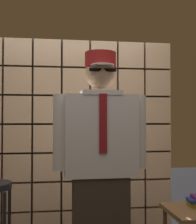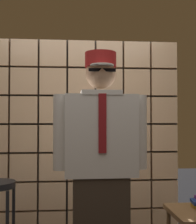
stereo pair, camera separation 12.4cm
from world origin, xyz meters
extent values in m
cube|color=#E0B78C|center=(-0.31, 1.37, 0.15)|extent=(0.29, 0.08, 0.29)
cube|color=#E0B78C|center=(0.00, 1.37, 0.15)|extent=(0.29, 0.08, 0.29)
cube|color=#E0B78C|center=(0.31, 1.37, 0.15)|extent=(0.29, 0.08, 0.29)
cube|color=#E0B78C|center=(0.62, 1.37, 0.15)|extent=(0.29, 0.08, 0.29)
cube|color=#E0B78C|center=(0.93, 1.37, 0.15)|extent=(0.29, 0.08, 0.29)
cube|color=#E0B78C|center=(-0.62, 1.37, 0.46)|extent=(0.29, 0.08, 0.29)
cube|color=#E0B78C|center=(-0.31, 1.37, 0.46)|extent=(0.29, 0.08, 0.29)
cube|color=#E0B78C|center=(0.00, 1.37, 0.46)|extent=(0.29, 0.08, 0.29)
cube|color=#E0B78C|center=(0.31, 1.37, 0.46)|extent=(0.29, 0.08, 0.29)
cube|color=#E0B78C|center=(0.62, 1.37, 0.46)|extent=(0.29, 0.08, 0.29)
cube|color=#E0B78C|center=(0.93, 1.37, 0.46)|extent=(0.29, 0.08, 0.29)
cube|color=#E0B78C|center=(-0.62, 1.37, 0.77)|extent=(0.29, 0.08, 0.29)
cube|color=#E0B78C|center=(-0.31, 1.37, 0.77)|extent=(0.29, 0.08, 0.29)
cube|color=#E0B78C|center=(0.00, 1.37, 0.77)|extent=(0.29, 0.08, 0.29)
cube|color=#E0B78C|center=(0.31, 1.37, 0.77)|extent=(0.29, 0.08, 0.29)
cube|color=#E0B78C|center=(0.62, 1.37, 0.77)|extent=(0.29, 0.08, 0.29)
cube|color=#E0B78C|center=(0.93, 1.37, 0.77)|extent=(0.29, 0.08, 0.29)
cube|color=#E0B78C|center=(-0.62, 1.37, 1.08)|extent=(0.29, 0.08, 0.29)
cube|color=#E0B78C|center=(-0.31, 1.37, 1.08)|extent=(0.29, 0.08, 0.29)
cube|color=#E0B78C|center=(0.00, 1.37, 1.08)|extent=(0.29, 0.08, 0.29)
cube|color=#E0B78C|center=(0.31, 1.37, 1.08)|extent=(0.29, 0.08, 0.29)
cube|color=#E0B78C|center=(0.62, 1.37, 1.08)|extent=(0.29, 0.08, 0.29)
cube|color=#E0B78C|center=(0.93, 1.37, 1.08)|extent=(0.29, 0.08, 0.29)
cube|color=#E0B78C|center=(-0.62, 1.37, 1.39)|extent=(0.29, 0.08, 0.29)
cube|color=#E0B78C|center=(-0.31, 1.37, 1.39)|extent=(0.29, 0.08, 0.29)
cube|color=#E0B78C|center=(0.00, 1.37, 1.39)|extent=(0.29, 0.08, 0.29)
cube|color=#E0B78C|center=(0.31, 1.37, 1.39)|extent=(0.29, 0.08, 0.29)
cube|color=#E0B78C|center=(0.62, 1.37, 1.39)|extent=(0.29, 0.08, 0.29)
cube|color=#E0B78C|center=(0.93, 1.37, 1.39)|extent=(0.29, 0.08, 0.29)
cube|color=#E0B78C|center=(-0.62, 1.37, 1.70)|extent=(0.29, 0.08, 0.29)
cube|color=#E0B78C|center=(-0.31, 1.37, 1.70)|extent=(0.29, 0.08, 0.29)
cube|color=#E0B78C|center=(0.00, 1.37, 1.70)|extent=(0.29, 0.08, 0.29)
cube|color=#E0B78C|center=(0.31, 1.37, 1.70)|extent=(0.29, 0.08, 0.29)
cube|color=#E0B78C|center=(0.62, 1.37, 1.70)|extent=(0.29, 0.08, 0.29)
cube|color=#E0B78C|center=(0.93, 1.37, 1.70)|extent=(0.29, 0.08, 0.29)
cube|color=#E0B78C|center=(-0.62, 1.37, 2.01)|extent=(0.29, 0.08, 0.29)
cube|color=#E0B78C|center=(-0.31, 1.37, 2.01)|extent=(0.29, 0.08, 0.29)
cube|color=#E0B78C|center=(0.00, 1.37, 2.01)|extent=(0.29, 0.08, 0.29)
cube|color=#E0B78C|center=(0.31, 1.37, 2.01)|extent=(0.29, 0.08, 0.29)
cube|color=#E0B78C|center=(0.62, 1.37, 2.01)|extent=(0.29, 0.08, 0.29)
cube|color=#E0B78C|center=(0.93, 1.37, 2.01)|extent=(0.29, 0.08, 0.29)
cube|color=#38332D|center=(0.00, 1.43, 1.08)|extent=(2.20, 0.02, 2.20)
cube|color=silver|center=(0.11, 0.27, 1.16)|extent=(0.54, 0.24, 0.61)
cube|color=maroon|center=(0.12, 0.14, 1.25)|extent=(0.06, 0.01, 0.43)
cube|color=silver|center=(0.11, 0.27, 1.48)|extent=(0.30, 0.25, 0.04)
sphere|color=tan|center=(0.11, 0.27, 1.63)|extent=(0.23, 0.23, 0.23)
ellipsoid|color=black|center=(0.11, 0.21, 1.59)|extent=(0.15, 0.08, 0.10)
cube|color=black|center=(0.12, 0.16, 1.64)|extent=(0.20, 0.02, 0.02)
cylinder|color=white|center=(0.11, 0.18, 1.68)|extent=(0.18, 0.18, 0.01)
cylinder|color=maroon|center=(0.11, 0.27, 1.73)|extent=(0.24, 0.24, 0.11)
cylinder|color=silver|center=(0.41, 0.27, 1.19)|extent=(0.11, 0.11, 0.56)
cylinder|color=silver|center=(-0.19, 0.26, 1.19)|extent=(0.11, 0.11, 0.56)
cylinder|color=black|center=(-0.62, 0.78, 0.35)|extent=(0.03, 0.03, 0.70)
camera|label=1|loc=(-0.22, -2.03, 1.27)|focal=49.53mm
camera|label=2|loc=(-0.10, -2.05, 1.27)|focal=49.53mm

